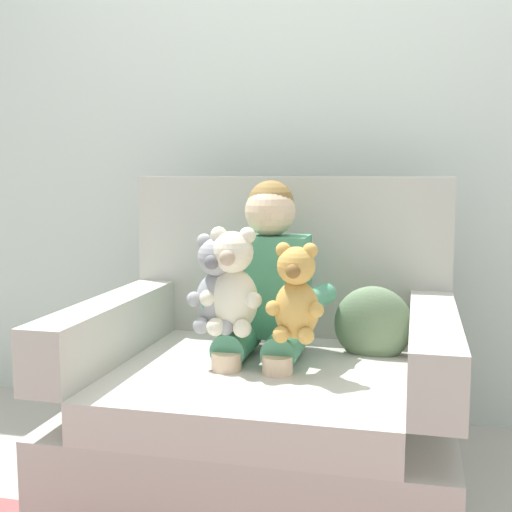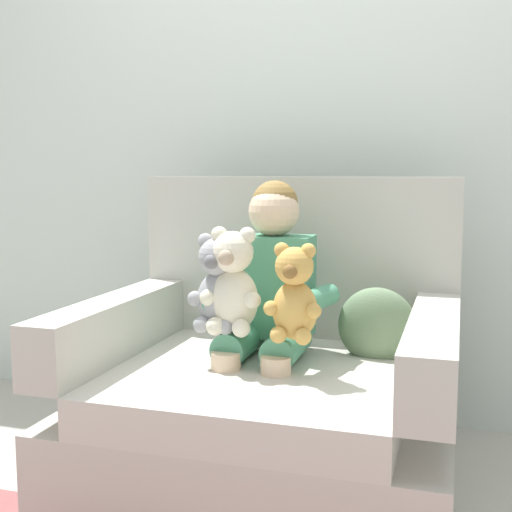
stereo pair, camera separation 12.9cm
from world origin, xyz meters
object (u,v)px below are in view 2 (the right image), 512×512
seated_child (268,293)px  plush_honey (294,295)px  plush_grey (218,286)px  plush_cream (233,284)px  armchair (272,395)px  throw_pillow (377,326)px

seated_child → plush_honey: (0.14, -0.20, 0.03)m
plush_grey → plush_honey: 0.27m
plush_cream → plush_grey: bearing=176.0°
seated_child → armchair: bearing=-58.7°
plush_cream → plush_honey: (0.21, -0.04, -0.02)m
armchair → plush_cream: size_ratio=3.51×
plush_cream → armchair: bearing=60.3°
plush_grey → plush_cream: size_ratio=0.93×
plush_cream → plush_honey: size_ratio=1.13×
armchair → plush_honey: 0.42m
plush_cream → throw_pillow: bearing=39.4°
throw_pillow → plush_honey: bearing=-125.3°
seated_child → throw_pillow: seated_child is taller
plush_grey → seated_child: bearing=53.1°
seated_child → plush_cream: seated_child is taller
throw_pillow → plush_cream: bearing=-148.6°
armchair → plush_honey: bearing=-54.6°
plush_cream → throw_pillow: 0.51m
seated_child → throw_pillow: (0.35, 0.10, -0.11)m
seated_child → plush_honey: seated_child is taller
plush_grey → plush_cream: bearing=-7.9°
armchair → seated_child: 0.34m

